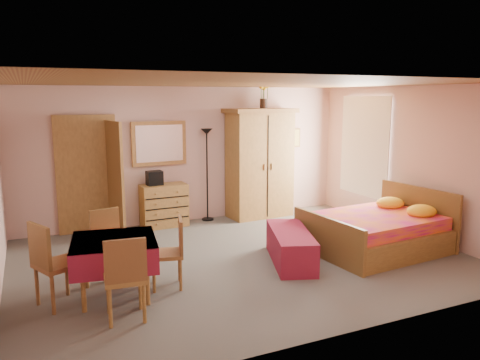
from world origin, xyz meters
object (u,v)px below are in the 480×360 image
stereo (154,178)px  bed (375,222)px  chair_west (59,263)px  chair_east (167,253)px  sunflower_vase (264,95)px  chair_south (125,277)px  wall_mirror (159,143)px  dining_table (115,268)px  chair_north (111,244)px  bench (290,246)px  floor_lamp (207,175)px  wardrobe (260,163)px  chest_of_drawers (164,205)px

stereo → bed: bearing=-44.6°
stereo → chair_west: stereo is taller
chair_east → sunflower_vase: bearing=-30.6°
sunflower_vase → chair_south: (-3.46, -3.44, -1.97)m
wall_mirror → chair_east: bearing=-106.8°
dining_table → chair_north: bearing=84.5°
sunflower_vase → bench: 3.56m
dining_table → sunflower_vase: bearing=39.0°
wall_mirror → chair_east: 3.29m
sunflower_vase → bed: sunflower_vase is taller
floor_lamp → bed: 3.37m
wardrobe → dining_table: wardrobe is taller
wardrobe → dining_table: 4.43m
floor_lamp → sunflower_vase: 1.94m
chair_south → bench: bearing=23.4°
dining_table → chair_south: size_ratio=1.02×
chest_of_drawers → wardrobe: wardrobe is taller
chest_of_drawers → wall_mirror: bearing=88.2°
sunflower_vase → chair_west: size_ratio=0.52×
wall_mirror → bed: 4.12m
dining_table → chest_of_drawers: bearing=63.8°
floor_lamp → chair_east: bearing=-119.6°
wall_mirror → chair_south: (-1.39, -3.68, -1.07)m
chest_of_drawers → chair_west: size_ratio=0.84×
bed → bench: bearing=172.2°
stereo → chair_west: bearing=-123.5°
wardrobe → bed: (0.67, -2.71, -0.62)m
wall_mirror → chair_west: (-2.02, -3.01, -1.05)m
chest_of_drawers → bed: 3.83m
bed → chair_east: bed is taller
chair_south → chair_east: 0.93m
bed → chair_east: (-3.39, -0.05, -0.02)m
chair_south → chair_north: (0.07, 1.34, -0.03)m
wall_mirror → sunflower_vase: 2.27m
floor_lamp → chair_east: (-1.65, -2.90, -0.46)m
bench → chair_north: 2.56m
stereo → bench: size_ratio=0.20×
dining_table → chair_east: bearing=1.8°
chair_south → chair_east: bearing=51.6°
bench → chair_west: size_ratio=1.40×
dining_table → chair_east: (0.65, 0.02, 0.09)m
dining_table → chair_west: bearing=177.7°
bed → dining_table: bearing=176.5°
bed → chair_north: bed is taller
chest_of_drawers → wall_mirror: size_ratio=0.81×
chest_of_drawers → bench: chest_of_drawers is taller
chair_north → chair_east: size_ratio=1.01×
wall_mirror → dining_table: bearing=-117.6°
wall_mirror → stereo: size_ratio=3.71×
wall_mirror → wardrobe: 2.05m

